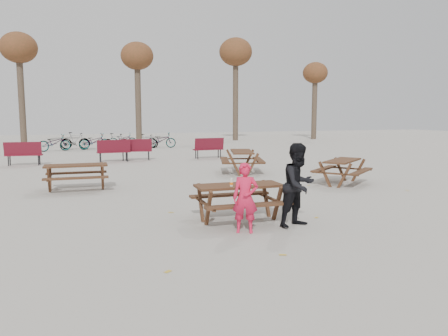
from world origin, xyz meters
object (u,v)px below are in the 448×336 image
object	(u,v)px
main_picnic_table	(239,193)
soda_bottle	(231,183)
food_tray	(248,184)
adult	(299,185)
picnic_table_east	(342,172)
picnic_table_far	(242,162)
picnic_table_north	(76,177)
child	(245,198)

from	to	relation	value
main_picnic_table	soda_bottle	bearing A→B (deg)	-142.12
food_tray	adult	distance (m)	1.06
picnic_table_east	picnic_table_far	distance (m)	4.05
main_picnic_table	soda_bottle	distance (m)	0.39
soda_bottle	adult	world-z (taller)	adult
main_picnic_table	picnic_table_north	bearing A→B (deg)	123.72
picnic_table_east	picnic_table_far	size ratio (longest dim) A/B	0.93
main_picnic_table	food_tray	distance (m)	0.28
soda_bottle	picnic_table_far	distance (m)	7.64
child	adult	bearing A→B (deg)	27.08
food_tray	picnic_table_east	bearing A→B (deg)	37.68
main_picnic_table	soda_bottle	world-z (taller)	soda_bottle
main_picnic_table	child	xyz separation A→B (m)	(-0.19, -0.89, 0.08)
adult	picnic_table_north	world-z (taller)	adult
picnic_table_far	child	bearing A→B (deg)	175.72
food_tray	adult	world-z (taller)	adult
main_picnic_table	food_tray	bearing A→B (deg)	-31.75
child	adult	distance (m)	1.19
picnic_table_east	picnic_table_north	xyz separation A→B (m)	(-8.04, 1.46, -0.01)
adult	food_tray	bearing A→B (deg)	120.05
soda_bottle	picnic_table_far	size ratio (longest dim) A/B	0.09
main_picnic_table	child	size ratio (longest dim) A/B	1.35
picnic_table_far	food_tray	bearing A→B (deg)	176.25
soda_bottle	child	world-z (taller)	child
main_picnic_table	soda_bottle	xyz separation A→B (m)	(-0.22, -0.17, 0.26)
picnic_table_east	picnic_table_north	bearing A→B (deg)	129.97
soda_bottle	child	size ratio (longest dim) A/B	0.13
picnic_table_north	food_tray	bearing A→B (deg)	-55.07
food_tray	picnic_table_east	distance (m)	5.82
main_picnic_table	picnic_table_north	world-z (taller)	main_picnic_table
food_tray	picnic_table_far	distance (m)	7.44
adult	child	bearing A→B (deg)	165.00
soda_bottle	picnic_table_east	xyz separation A→B (m)	(4.99, 3.62, -0.46)
soda_bottle	child	distance (m)	0.74
main_picnic_table	picnic_table_east	xyz separation A→B (m)	(4.76, 3.45, -0.20)
food_tray	picnic_table_north	size ratio (longest dim) A/B	0.10
food_tray	picnic_table_north	bearing A→B (deg)	124.48
adult	picnic_table_east	distance (m)	5.69
food_tray	picnic_table_north	world-z (taller)	food_tray
picnic_table_far	soda_bottle	bearing A→B (deg)	173.67
adult	picnic_table_north	xyz separation A→B (m)	(-4.26, 5.69, -0.46)
picnic_table_north	picnic_table_far	xyz separation A→B (m)	(5.91, 1.99, 0.04)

